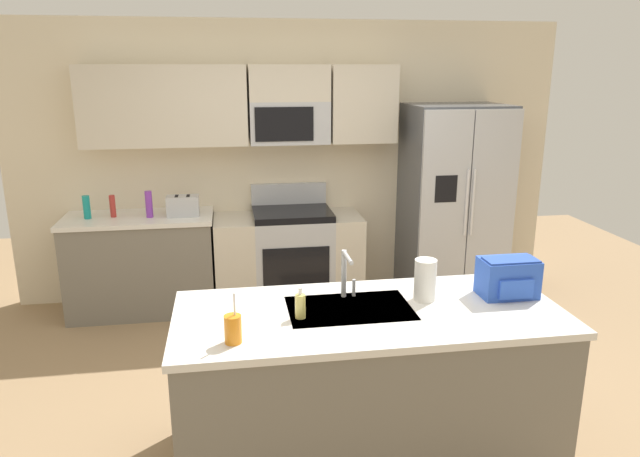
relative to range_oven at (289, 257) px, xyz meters
The scene contains 15 objects.
ground_plane 1.86m from the range_oven, 87.75° to the right, with size 9.00×9.00×0.00m, color #997A56.
kitchen_wall_unit 1.07m from the range_oven, 104.41° to the left, with size 5.20×0.43×2.60m.
back_counter 1.34m from the range_oven, behind, with size 1.31×0.63×0.90m.
range_oven is the anchor object (origin of this frame).
refrigerator 1.65m from the range_oven, ahead, with size 0.90×0.76×1.85m.
island_counter 2.37m from the range_oven, 85.27° to the right, with size 2.12×0.91×0.90m.
toaster 1.09m from the range_oven, behind, with size 0.28×0.16×0.18m.
pepper_mill 1.64m from the range_oven, behind, with size 0.05×0.05×0.20m, color #B2332D.
bottle_purple 1.36m from the range_oven, behind, with size 0.06×0.06×0.23m, color purple.
bottle_teal 1.85m from the range_oven, behind, with size 0.06×0.06×0.20m, color teal.
sink_faucet 2.26m from the range_oven, 87.31° to the right, with size 0.08×0.21×0.28m.
drink_cup_orange 2.74m from the range_oven, 101.67° to the right, with size 0.08×0.08×0.26m.
soap_dispenser 2.46m from the range_oven, 94.50° to the right, with size 0.06×0.06×0.17m.
paper_towel_roll 2.40m from the range_oven, 76.59° to the right, with size 0.12×0.12×0.24m, color white.
backpack 2.57m from the range_oven, 65.66° to the right, with size 0.32×0.22×0.23m.
Camera 1 is at (-0.61, -3.42, 2.18)m, focal length 32.75 mm.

